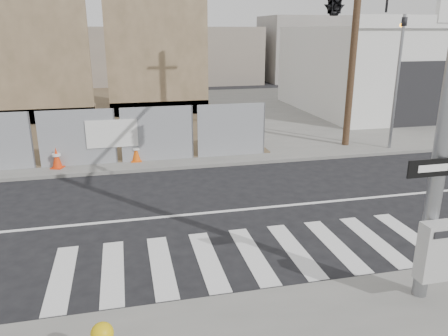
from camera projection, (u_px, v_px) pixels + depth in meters
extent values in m
plane|color=black|center=(226.00, 211.00, 11.96)|extent=(100.00, 100.00, 0.00)
cube|color=slate|center=(169.00, 116.00, 24.94)|extent=(50.00, 20.00, 0.12)
cylinder|color=gray|center=(448.00, 104.00, 6.96)|extent=(0.26, 0.26, 7.00)
cube|color=#B2B2AF|center=(435.00, 251.00, 7.43)|extent=(0.55, 0.30, 1.05)
cube|color=black|center=(432.00, 168.00, 7.06)|extent=(0.90, 0.03, 0.30)
cube|color=silver|center=(433.00, 168.00, 7.04)|extent=(0.55, 0.01, 0.12)
cylinder|color=gray|center=(397.00, 84.00, 17.15)|extent=(0.12, 0.12, 5.20)
imported|color=black|center=(405.00, 17.00, 16.39)|extent=(0.16, 0.20, 1.00)
cube|color=brown|center=(25.00, 43.00, 21.26)|extent=(6.00, 0.50, 8.00)
cube|color=brown|center=(36.00, 115.00, 22.72)|extent=(6.00, 1.30, 0.80)
cube|color=brown|center=(157.00, 42.00, 23.60)|extent=(5.50, 0.50, 8.00)
cube|color=brown|center=(159.00, 107.00, 25.06)|extent=(5.50, 1.30, 0.80)
cube|color=silver|center=(402.00, 69.00, 26.31)|extent=(12.00, 10.00, 4.80)
cube|color=black|center=(425.00, 94.00, 21.46)|extent=(3.40, 0.06, 3.20)
cylinder|color=#4F3624|center=(356.00, 20.00, 16.93)|extent=(0.28, 0.28, 10.00)
sphere|color=gold|center=(102.00, 334.00, 5.93)|extent=(0.31, 0.31, 0.31)
cube|color=red|center=(58.00, 167.00, 15.32)|extent=(0.50, 0.50, 0.03)
cone|color=red|center=(57.00, 158.00, 15.21)|extent=(0.44, 0.44, 0.74)
cylinder|color=silver|center=(56.00, 155.00, 15.18)|extent=(0.29, 0.29, 0.09)
cube|color=#DF550B|center=(136.00, 161.00, 16.12)|extent=(0.39, 0.39, 0.03)
cone|color=#DF550B|center=(136.00, 151.00, 16.01)|extent=(0.35, 0.35, 0.75)
cylinder|color=silver|center=(136.00, 148.00, 15.98)|extent=(0.29, 0.29, 0.09)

